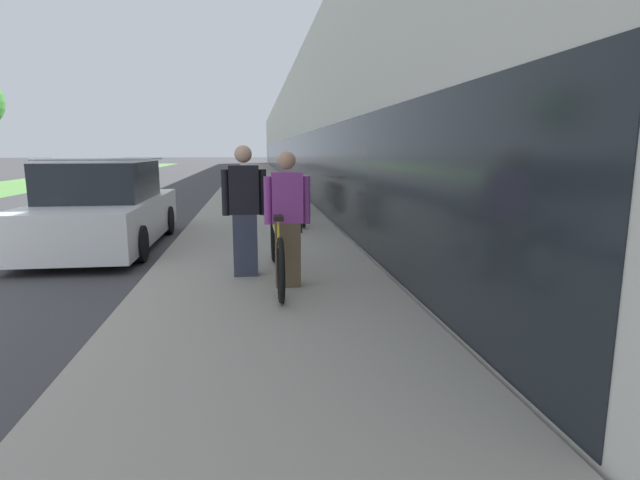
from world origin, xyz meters
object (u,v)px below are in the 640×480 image
Objects in this scene: bike_rack_hoop at (300,206)px; cruiser_bike_farthest at (291,191)px; person_bystander at (245,211)px; cruiser_bike_middle at (303,197)px; tandem_bicycle at (276,249)px; cruiser_bike_nearest at (301,207)px; parked_sedan_curbside at (104,210)px; person_rider at (287,220)px.

bike_rack_hoop is 5.63m from cruiser_bike_farthest.
person_bystander is 0.97× the size of cruiser_bike_middle.
tandem_bicycle is 1.63× the size of cruiser_bike_nearest.
parked_sedan_curbside is (-4.02, -3.79, 0.17)m from cruiser_bike_middle.
tandem_bicycle is at bearing -98.30° from cruiser_bike_middle.
tandem_bicycle is 7.05m from cruiser_bike_middle.
person_bystander is 9.30m from cruiser_bike_farthest.
cruiser_bike_nearest is at bearing 82.82° from person_rider.
person_bystander reaches higher than tandem_bicycle.
tandem_bicycle is 9.49m from cruiser_bike_farthest.
person_bystander reaches higher than cruiser_bike_farthest.
cruiser_bike_farthest is at bearing 82.12° from person_bystander.
parked_sedan_curbside is at bearing -170.06° from bike_rack_hoop.
tandem_bicycle is 4.38m from parked_sedan_curbside.
cruiser_bike_nearest is at bearing 82.71° from bike_rack_hoop.
parked_sedan_curbside is (-3.88, -6.26, 0.21)m from cruiser_bike_farthest.
person_bystander is at bearing -106.33° from bike_rack_hoop.
person_rider is at bearing -94.39° from cruiser_bike_farthest.
cruiser_bike_nearest is at bearing 75.40° from person_bystander.
parked_sedan_curbside is at bearing 133.34° from tandem_bicycle.
cruiser_bike_middle is at bearing -86.69° from cruiser_bike_farthest.
person_rider reaches higher than tandem_bicycle.
cruiser_bike_farthest is (-0.14, 2.47, -0.04)m from cruiser_bike_middle.
cruiser_bike_middle reaches higher than tandem_bicycle.
person_bystander reaches higher than parked_sedan_curbside.
cruiser_bike_nearest is at bearing -91.39° from cruiser_bike_farthest.
person_rider is at bearing -97.16° from bike_rack_hoop.
parked_sedan_curbside reaches higher than bike_rack_hoop.
cruiser_bike_middle is 2.47m from cruiser_bike_farthest.
cruiser_bike_farthest is (0.75, 9.81, -0.46)m from person_rider.
parked_sedan_curbside is at bearing -121.78° from cruiser_bike_farthest.
person_bystander is (-0.40, 0.25, 0.47)m from tandem_bicycle.
person_rider is at bearing -97.18° from cruiser_bike_nearest.
bike_rack_hoop reaches higher than cruiser_bike_farthest.
cruiser_bike_middle is 1.03× the size of cruiser_bike_farthest.
bike_rack_hoop is at bearing 73.67° from person_bystander.
tandem_bicycle is at bearing -95.29° from cruiser_bike_farthest.
bike_rack_hoop is 0.49× the size of cruiser_bike_nearest.
tandem_bicycle reaches higher than cruiser_bike_farthest.
person_bystander is 0.38× the size of parked_sedan_curbside.
person_bystander is 1.00× the size of cruiser_bike_farthest.
cruiser_bike_middle reaches higher than cruiser_bike_farthest.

